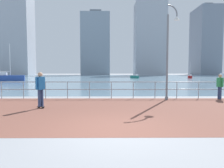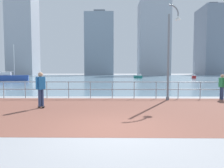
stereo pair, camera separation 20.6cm
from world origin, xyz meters
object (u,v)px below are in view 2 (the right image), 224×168
Objects in this scene: bystander at (222,85)px; sailboat_navy at (138,77)px; sailboat_blue at (14,77)px; skateboarder at (41,87)px; sailboat_white at (194,77)px; lamppost at (171,48)px.

bystander is 38.61m from sailboat_navy.
bystander is at bearing -43.20° from sailboat_blue.
sailboat_navy is at bearing 77.00° from skateboarder.
sailboat_navy reaches higher than sailboat_white.
sailboat_blue reaches higher than lamppost.
sailboat_navy is at bearing 30.68° from sailboat_blue.
sailboat_white is (16.83, 38.06, -2.75)m from lamppost.
bystander is (3.24, 0.24, -2.25)m from lamppost.
sailboat_blue is at bearing 119.72° from skateboarder.
sailboat_white is (38.98, 13.98, -0.24)m from sailboat_blue.
sailboat_blue is 1.59× the size of sailboat_navy.
sailboat_navy is (-0.50, 38.60, -0.50)m from bystander.
skateboarder is 30.85m from sailboat_blue.
sailboat_navy is at bearing 85.97° from lamppost.
lamppost is 39.04m from sailboat_navy.
skateboarder is at bearing -163.70° from bystander.
sailboat_blue is at bearing -160.26° from sailboat_white.
skateboarder reaches higher than bystander.
bystander is 0.37× the size of sailboat_white.
lamppost reaches higher than sailboat_white.
bystander is (10.10, 2.95, -0.11)m from skateboarder.
bystander is at bearing 4.21° from lamppost.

